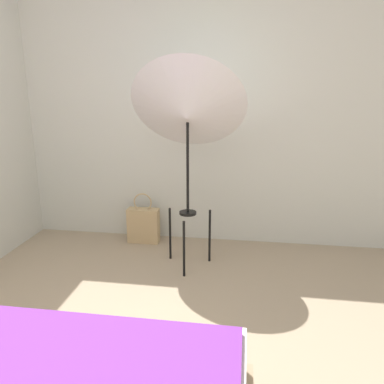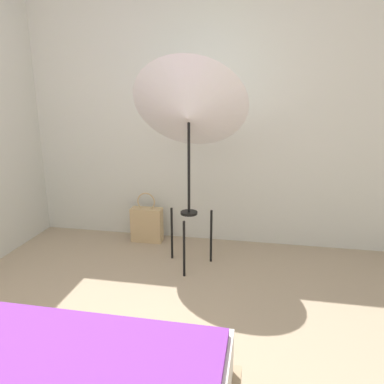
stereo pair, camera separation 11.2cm
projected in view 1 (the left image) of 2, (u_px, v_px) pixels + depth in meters
The scene contains 3 objects.
wall_back at pixel (160, 103), 3.43m from camera, with size 8.00×0.05×2.60m.
photo_umbrella at pixel (188, 112), 2.81m from camera, with size 0.89×0.68×1.66m.
tote_bag at pixel (143, 225), 3.57m from camera, with size 0.30×0.12×0.49m.
Camera 1 is at (0.80, -1.20, 1.43)m, focal length 35.00 mm.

